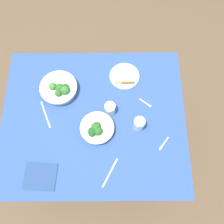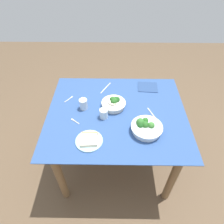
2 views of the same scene
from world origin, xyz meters
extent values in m
plane|color=brown|center=(0.00, 0.00, 0.00)|extent=(6.00, 6.00, 0.00)
cube|color=#2D4C84|center=(0.00, 0.00, 0.77)|extent=(1.22, 1.03, 0.01)
cube|color=brown|center=(0.00, 0.00, 0.76)|extent=(1.18, 1.00, 0.02)
cylinder|color=brown|center=(-0.50, -0.40, 0.37)|extent=(0.07, 0.07, 0.75)
cylinder|color=brown|center=(0.50, -0.40, 0.37)|extent=(0.07, 0.07, 0.75)
cylinder|color=brown|center=(-0.50, 0.40, 0.37)|extent=(0.07, 0.07, 0.75)
cylinder|color=brown|center=(0.50, 0.40, 0.37)|extent=(0.07, 0.07, 0.75)
cylinder|color=white|center=(-0.24, 0.21, 0.80)|extent=(0.22, 0.22, 0.05)
cylinder|color=white|center=(-0.24, 0.21, 0.83)|extent=(0.25, 0.25, 0.01)
sphere|color=#1E511E|center=(-0.19, 0.20, 0.84)|extent=(0.05, 0.05, 0.05)
sphere|color=#3D7A33|center=(-0.27, 0.20, 0.85)|extent=(0.05, 0.05, 0.05)
sphere|color=#286023|center=(-0.22, 0.20, 0.84)|extent=(0.06, 0.06, 0.06)
sphere|color=#33702D|center=(-0.19, 0.18, 0.85)|extent=(0.06, 0.06, 0.06)
sphere|color=#286023|center=(-0.23, 0.15, 0.85)|extent=(0.05, 0.05, 0.05)
cylinder|color=silver|center=(0.03, -0.08, 0.80)|extent=(0.19, 0.19, 0.04)
cylinder|color=silver|center=(0.03, -0.08, 0.83)|extent=(0.22, 0.22, 0.01)
sphere|color=#1E511E|center=(0.00, -0.12, 0.83)|extent=(0.04, 0.04, 0.04)
sphere|color=#1E511E|center=(0.00, -0.11, 0.84)|extent=(0.06, 0.06, 0.06)
sphere|color=#286023|center=(0.04, -0.10, 0.84)|extent=(0.06, 0.06, 0.06)
sphere|color=#286023|center=(0.02, -0.08, 0.84)|extent=(0.06, 0.06, 0.06)
sphere|color=#286023|center=(0.03, -0.07, 0.84)|extent=(0.06, 0.06, 0.06)
cylinder|color=beige|center=(0.04, -0.07, 0.84)|extent=(0.08, 0.08, 0.01)
cylinder|color=#99C6D1|center=(0.21, 0.32, 0.78)|extent=(0.21, 0.21, 0.01)
cube|color=beige|center=(0.21, 0.32, 0.80)|extent=(0.14, 0.14, 0.02)
cube|color=#9E703D|center=(0.21, 0.26, 0.80)|extent=(0.13, 0.01, 0.03)
cylinder|color=silver|center=(0.30, -0.05, 0.83)|extent=(0.07, 0.07, 0.10)
cylinder|color=silver|center=(0.11, 0.05, 0.82)|extent=(0.07, 0.07, 0.09)
cube|color=#B7B7BC|center=(0.46, -0.16, 0.78)|extent=(0.05, 0.07, 0.00)
cube|color=#B7B7BC|center=(0.43, -0.20, 0.78)|extent=(0.03, 0.03, 0.00)
cube|color=#B7B7BC|center=(0.34, 0.12, 0.78)|extent=(0.06, 0.05, 0.00)
cube|color=#B7B7BC|center=(0.38, 0.09, 0.78)|extent=(0.03, 0.03, 0.00)
cube|color=#B7B7BC|center=(0.11, -0.35, 0.78)|extent=(0.10, 0.18, 0.00)
cube|color=#B7B7BC|center=(-0.32, 0.03, 0.78)|extent=(0.09, 0.19, 0.00)
cube|color=navy|center=(-0.31, -0.37, 0.78)|extent=(0.21, 0.18, 0.01)
camera|label=1|loc=(0.12, -0.55, 2.34)|focal=40.14mm
camera|label=2|loc=(0.02, 1.25, 2.02)|focal=32.00mm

